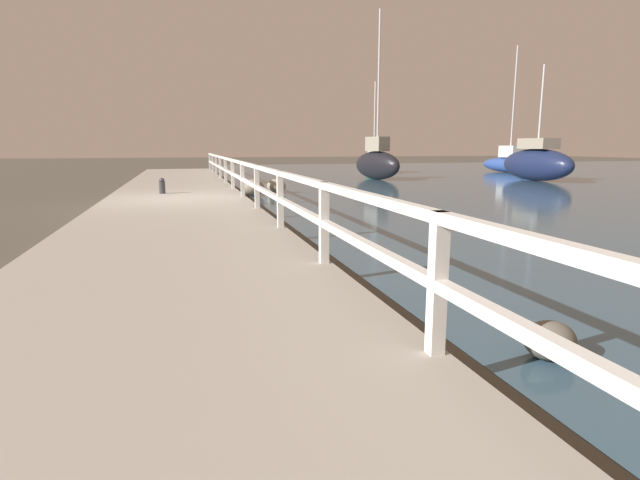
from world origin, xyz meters
name	(u,v)px	position (x,y,z in m)	size (l,w,h in m)	color
ground_plane	(177,207)	(0.00, 0.00, 0.00)	(120.00, 120.00, 0.00)	#4C473D
dock_walkway	(177,203)	(0.00, 0.00, 0.12)	(3.68, 36.00, 0.23)	#9E998E
railing	(242,173)	(1.74, 0.00, 0.88)	(0.10, 32.50, 0.95)	white
boulder_water_edge	(276,186)	(3.25, 3.20, 0.24)	(0.65, 0.58, 0.49)	gray
boulder_mid_strip	(550,340)	(2.79, -10.64, 0.15)	(0.39, 0.35, 0.29)	#666056
boulder_downstream	(253,188)	(2.36, 2.49, 0.27)	(0.71, 0.64, 0.53)	gray
mooring_bollard	(162,186)	(-0.41, 1.54, 0.46)	(0.17, 0.17, 0.45)	#333338
sailboat_green	(374,162)	(11.26, 14.61, 0.66)	(2.35, 4.64, 5.27)	#236B42
sailboat_blue	(510,163)	(19.37, 12.83, 0.59)	(1.23, 5.14, 7.34)	#2D4C9E
sailboat_black	(377,162)	(9.22, 9.01, 0.83)	(1.69, 3.48, 7.72)	black
sailboat_navy	(537,163)	(16.00, 6.20, 0.82)	(1.44, 4.47, 5.17)	#192347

